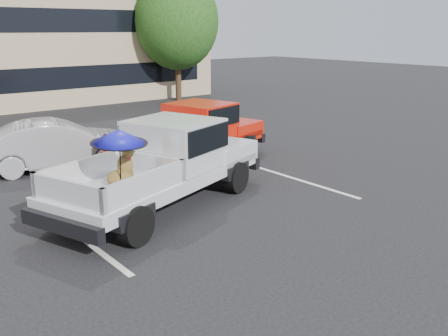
{
  "coord_description": "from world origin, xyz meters",
  "views": [
    {
      "loc": [
        -6.39,
        -7.06,
        3.84
      ],
      "look_at": [
        -0.71,
        -0.02,
        1.3
      ],
      "focal_mm": 40.0,
      "sensor_mm": 36.0,
      "label": 1
    }
  ],
  "objects": [
    {
      "name": "stripe_right",
      "position": [
        3.0,
        2.0,
        0.0
      ],
      "size": [
        0.12,
        5.0,
        0.01
      ],
      "primitive_type": "cube",
      "color": "silver",
      "rests_on": "ground"
    },
    {
      "name": "tree_back",
      "position": [
        6.0,
        24.0,
        4.41
      ],
      "size": [
        4.68,
        4.68,
        7.11
      ],
      "color": "#332114",
      "rests_on": "ground"
    },
    {
      "name": "silver_pickup",
      "position": [
        -0.6,
        2.1,
        1.05
      ],
      "size": [
        6.02,
        3.73,
        2.06
      ],
      "rotation": [
        0.0,
        0.0,
        0.34
      ],
      "color": "black",
      "rests_on": "ground"
    },
    {
      "name": "motel_building",
      "position": [
        2.0,
        20.99,
        3.21
      ],
      "size": [
        20.4,
        8.4,
        6.3
      ],
      "color": "tan",
      "rests_on": "ground"
    },
    {
      "name": "tree_right",
      "position": [
        9.0,
        16.0,
        4.21
      ],
      "size": [
        4.46,
        4.46,
        6.78
      ],
      "color": "#332114",
      "rests_on": "ground"
    },
    {
      "name": "red_pickup",
      "position": [
        2.01,
        4.59,
        0.95
      ],
      "size": [
        5.58,
        3.07,
        1.74
      ],
      "rotation": [
        0.0,
        0.0,
        0.25
      ],
      "color": "black",
      "rests_on": "ground"
    },
    {
      "name": "stripe_left",
      "position": [
        -3.0,
        2.0,
        0.0
      ],
      "size": [
        0.12,
        5.0,
        0.01
      ],
      "primitive_type": "cube",
      "color": "silver",
      "rests_on": "ground"
    },
    {
      "name": "ground",
      "position": [
        0.0,
        0.0,
        0.0
      ],
      "size": [
        90.0,
        90.0,
        0.0
      ],
      "primitive_type": "plane",
      "color": "black",
      "rests_on": "ground"
    },
    {
      "name": "silver_sedan",
      "position": [
        -1.45,
        6.5,
        0.69
      ],
      "size": [
        4.43,
        2.46,
        1.38
      ],
      "primitive_type": "imported",
      "rotation": [
        0.0,
        0.0,
        1.32
      ],
      "color": "#A7A8AE",
      "rests_on": "ground"
    }
  ]
}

